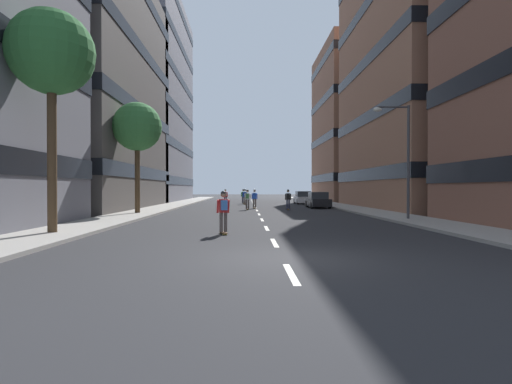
{
  "coord_description": "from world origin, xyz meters",
  "views": [
    {
      "loc": [
        -1.01,
        -10.75,
        1.89
      ],
      "look_at": [
        0.0,
        26.04,
        1.53
      ],
      "focal_mm": 28.08,
      "sensor_mm": 36.0,
      "label": 1
    }
  ],
  "objects": [
    {
      "name": "building_right_mid",
      "position": [
        17.25,
        26.27,
        13.16
      ],
      "size": [
        14.27,
        20.96,
        26.13
      ],
      "color": "#9E6B51",
      "rests_on": "ground_plane"
    },
    {
      "name": "street_tree_near",
      "position": [
        -8.67,
        17.9,
        6.2
      ],
      "size": [
        3.44,
        3.44,
        7.84
      ],
      "color": "#4C3823",
      "rests_on": "sidewalk_left"
    },
    {
      "name": "lane_markings",
      "position": [
        0.0,
        28.0,
        0.0
      ],
      "size": [
        0.16,
        62.2,
        0.01
      ],
      "color": "silver",
      "rests_on": "ground_plane"
    },
    {
      "name": "parked_car_mid",
      "position": [
        5.96,
        37.14,
        0.7
      ],
      "size": [
        1.82,
        4.4,
        1.52
      ],
      "color": "silver",
      "rests_on": "ground_plane"
    },
    {
      "name": "skater_4",
      "position": [
        -3.26,
        35.21,
        1.02
      ],
      "size": [
        0.55,
        0.92,
        1.78
      ],
      "color": "brown",
      "rests_on": "ground_plane"
    },
    {
      "name": "skater_1",
      "position": [
        -1.9,
        5.61,
        1.02
      ],
      "size": [
        0.57,
        0.92,
        1.78
      ],
      "color": "brown",
      "rests_on": "ground_plane"
    },
    {
      "name": "skater_5",
      "position": [
        -1.23,
        38.1,
        1.02
      ],
      "size": [
        0.55,
        0.91,
        1.78
      ],
      "color": "brown",
      "rests_on": "ground_plane"
    },
    {
      "name": "streetlamp_right",
      "position": [
        8.0,
        11.96,
        4.14
      ],
      "size": [
        2.13,
        0.3,
        6.5
      ],
      "color": "#3F3F44",
      "rests_on": "sidewalk_right"
    },
    {
      "name": "sidewalk_right",
      "position": [
        8.67,
        31.24,
        0.07
      ],
      "size": [
        3.02,
        76.37,
        0.14
      ],
      "primitive_type": "cube",
      "color": "#9E9991",
      "rests_on": "ground_plane"
    },
    {
      "name": "street_tree_mid",
      "position": [
        -8.67,
        5.33,
        7.19
      ],
      "size": [
        3.32,
        3.32,
        8.8
      ],
      "color": "#4C3823",
      "rests_on": "sidewalk_left"
    },
    {
      "name": "building_left_far",
      "position": [
        -17.25,
        47.77,
        14.62
      ],
      "size": [
        14.27,
        24.05,
        29.05
      ],
      "color": "slate",
      "rests_on": "ground_plane"
    },
    {
      "name": "skater_3",
      "position": [
        -1.02,
        35.39,
        0.98
      ],
      "size": [
        0.57,
        0.92,
        1.78
      ],
      "color": "brown",
      "rests_on": "ground_plane"
    },
    {
      "name": "sidewalk_left",
      "position": [
        -8.67,
        31.24,
        0.07
      ],
      "size": [
        3.02,
        76.37,
        0.14
      ],
      "primitive_type": "cube",
      "color": "#9E9991",
      "rests_on": "ground_plane"
    },
    {
      "name": "parked_car_near",
      "position": [
        5.96,
        27.27,
        0.7
      ],
      "size": [
        1.82,
        4.4,
        1.52
      ],
      "color": "black",
      "rests_on": "ground_plane"
    },
    {
      "name": "skater_2",
      "position": [
        -0.13,
        26.39,
        0.98
      ],
      "size": [
        0.54,
        0.91,
        1.78
      ],
      "color": "brown",
      "rests_on": "ground_plane"
    },
    {
      "name": "building_right_far",
      "position": [
        17.25,
        47.77,
        11.23
      ],
      "size": [
        14.27,
        16.84,
        22.28
      ],
      "color": "#9E6B51",
      "rests_on": "ground_plane"
    },
    {
      "name": "skater_0",
      "position": [
        2.75,
        24.07,
        0.98
      ],
      "size": [
        0.54,
        0.91,
        1.78
      ],
      "color": "brown",
      "rests_on": "ground_plane"
    },
    {
      "name": "ground_plane",
      "position": [
        0.0,
        27.77,
        0.0
      ],
      "size": [
        166.63,
        166.63,
        0.0
      ],
      "primitive_type": "plane",
      "color": "#28282B"
    },
    {
      "name": "skater_6",
      "position": [
        -0.8,
        23.91,
        1.02
      ],
      "size": [
        0.54,
        0.91,
        1.78
      ],
      "color": "brown",
      "rests_on": "ground_plane"
    },
    {
      "name": "building_left_mid",
      "position": [
        -17.25,
        26.27,
        11.03
      ],
      "size": [
        14.27,
        22.41,
        21.88
      ],
      "color": "#4C4744",
      "rests_on": "ground_plane"
    }
  ]
}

